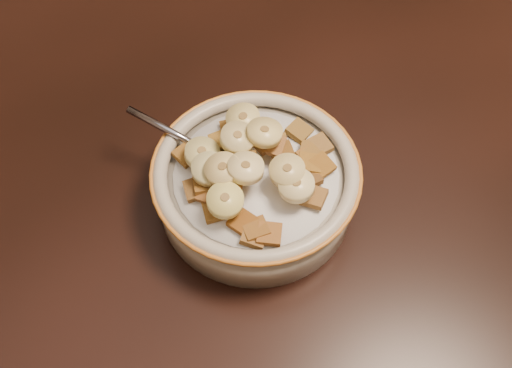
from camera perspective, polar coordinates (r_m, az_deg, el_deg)
floor at (r=1.40m, az=9.94°, el=-15.44°), size 4.00×4.50×0.10m
table at (r=0.72m, az=18.86°, el=4.85°), size 1.42×0.93×0.04m
cereal_bowl at (r=0.59m, az=0.00°, el=-0.46°), size 0.18×0.18×0.04m
milk at (r=0.57m, az=0.00°, el=0.72°), size 0.15×0.15×0.00m
spoon at (r=0.57m, az=-2.56°, el=2.02°), size 0.05×0.05×0.01m
cereal_square_0 at (r=0.53m, az=-0.01°, el=-4.04°), size 0.02×0.02×0.01m
cereal_square_1 at (r=0.55m, az=-3.64°, el=-2.34°), size 0.02×0.02×0.01m
cereal_square_2 at (r=0.57m, az=2.33°, el=2.80°), size 0.02×0.02×0.01m
cereal_square_3 at (r=0.54m, az=-1.20°, el=-3.40°), size 0.03×0.03×0.01m
cereal_square_4 at (r=0.57m, az=5.80°, el=1.62°), size 0.02×0.02×0.01m
cereal_square_5 at (r=0.55m, az=-2.14°, el=0.40°), size 0.03×0.03×0.01m
cereal_square_6 at (r=0.59m, az=-1.54°, el=4.70°), size 0.03×0.03×0.01m
cereal_square_7 at (r=0.60m, az=-1.72°, el=5.03°), size 0.02×0.02×0.01m
cereal_square_8 at (r=0.58m, az=-6.16°, el=2.65°), size 0.02×0.02×0.01m
cereal_square_9 at (r=0.55m, az=-0.91°, el=1.85°), size 0.03×0.03×0.01m
cereal_square_10 at (r=0.53m, az=1.20°, el=-4.46°), size 0.03×0.03×0.01m
cereal_square_11 at (r=0.53m, az=-0.17°, el=-4.66°), size 0.03×0.03×0.01m
cereal_square_12 at (r=0.55m, az=5.16°, el=-1.14°), size 0.03×0.03×0.01m
cereal_square_13 at (r=0.60m, az=-2.18°, el=4.89°), size 0.03×0.03×0.01m
cereal_square_14 at (r=0.58m, az=4.85°, el=2.84°), size 0.03×0.03×0.01m
cereal_square_15 at (r=0.57m, az=1.51°, el=3.51°), size 0.03×0.03×0.01m
cereal_square_16 at (r=0.57m, az=0.76°, el=3.76°), size 0.02×0.02×0.01m
cereal_square_17 at (r=0.60m, az=3.86°, el=4.74°), size 0.03×0.03×0.01m
cereal_square_18 at (r=0.58m, az=-5.00°, el=2.68°), size 0.03×0.03×0.01m
cereal_square_19 at (r=0.55m, az=-5.32°, el=-0.42°), size 0.03×0.02×0.01m
cereal_square_20 at (r=0.57m, az=-4.55°, el=2.12°), size 0.03×0.03×0.01m
cereal_square_21 at (r=0.56m, az=4.64°, el=0.53°), size 0.02×0.02×0.01m
cereal_square_22 at (r=0.58m, az=1.75°, el=3.73°), size 0.03×0.03×0.01m
cereal_square_23 at (r=0.55m, az=-4.08°, el=-0.80°), size 0.03×0.03×0.01m
cereal_square_24 at (r=0.58m, az=-3.07°, el=3.90°), size 0.02×0.02×0.01m
cereal_square_25 at (r=0.58m, az=5.61°, el=3.41°), size 0.02×0.02×0.01m
cereal_square_26 at (r=0.57m, az=4.73°, el=2.38°), size 0.02×0.02×0.01m
cereal_square_27 at (r=0.57m, az=4.78°, el=1.82°), size 0.03×0.03×0.01m
cereal_square_28 at (r=0.55m, az=-4.54°, el=-0.04°), size 0.03×0.03×0.01m
banana_slice_0 at (r=0.54m, az=-0.92°, el=1.42°), size 0.04×0.04×0.01m
banana_slice_1 at (r=0.54m, az=3.61°, el=-0.15°), size 0.04×0.04×0.01m
banana_slice_2 at (r=0.53m, az=-2.75°, el=-1.46°), size 0.04×0.04×0.01m
banana_slice_3 at (r=0.56m, az=-4.81°, el=2.71°), size 0.04×0.04×0.02m
banana_slice_4 at (r=0.54m, az=-2.98°, el=1.29°), size 0.04×0.04×0.02m
banana_slice_5 at (r=0.58m, az=-1.15°, el=5.76°), size 0.04×0.04×0.01m
banana_slice_6 at (r=0.54m, az=2.79°, el=1.16°), size 0.04×0.04×0.01m
banana_slice_7 at (r=0.56m, az=-1.63°, el=4.10°), size 0.03×0.03×0.02m
banana_slice_8 at (r=0.56m, az=0.78°, el=4.59°), size 0.04×0.04×0.02m
banana_slice_9 at (r=0.55m, az=-4.18°, el=1.34°), size 0.04×0.04×0.01m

